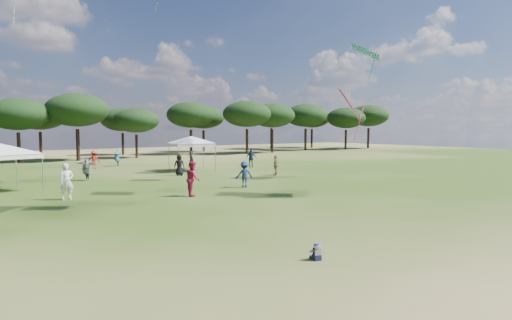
# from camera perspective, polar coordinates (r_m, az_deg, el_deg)

# --- Properties ---
(ground) EXTENTS (140.00, 140.00, 0.00)m
(ground) POSITION_cam_1_polar(r_m,az_deg,el_deg) (11.73, 17.00, -14.39)
(ground) COLOR #344B16
(ground) RESTS_ON ground
(tree_line) EXTENTS (108.78, 17.63, 7.77)m
(tree_line) POSITION_cam_1_polar(r_m,az_deg,el_deg) (55.22, -24.43, 5.72)
(tree_line) COLOR black
(tree_line) RESTS_ON ground
(tent_left) EXTENTS (6.35, 6.35, 3.11)m
(tent_left) POSITION_cam_1_polar(r_m,az_deg,el_deg) (28.73, -30.90, 1.64)
(tent_left) COLOR gray
(tent_left) RESTS_ON ground
(tent_right) EXTENTS (6.65, 6.65, 3.30)m
(tent_right) POSITION_cam_1_polar(r_m,az_deg,el_deg) (37.09, -8.60, 2.97)
(tent_right) COLOR gray
(tent_right) RESTS_ON ground
(toddler) EXTENTS (0.36, 0.39, 0.49)m
(toddler) POSITION_cam_1_polar(r_m,az_deg,el_deg) (12.45, 8.07, -12.09)
(toddler) COLOR black
(toddler) RESTS_ON ground
(festival_crowd) EXTENTS (30.26, 22.16, 1.91)m
(festival_crowd) POSITION_cam_1_polar(r_m,az_deg,el_deg) (31.79, -21.50, -1.17)
(festival_crowd) COLOR navy
(festival_crowd) RESTS_ON ground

